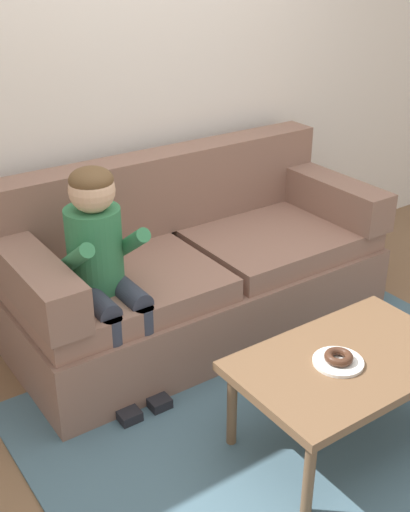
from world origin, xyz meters
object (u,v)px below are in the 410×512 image
Objects in this scene: donut at (339,357)px; toy_controller at (352,366)px; couch at (194,270)px; coffee_table at (347,367)px; person_child at (103,261)px.

donut is 0.72m from toy_controller.
coffee_table is (0.01, -1.15, 0.04)m from couch.
donut is (0.58, -0.95, -0.21)m from person_child.
couch is 0.98m from toy_controller.
toy_controller is at bearing -30.69° from person_child.
toy_controller is (0.47, 0.33, -0.43)m from donut.
person_child is 1.13m from donut.
couch reaches higher than toy_controller.
donut reaches higher than coffee_table.
person_child is 9.18× the size of donut.
person_child is at bearing 120.40° from toy_controller.
donut is at bearing -177.51° from coffee_table.
couch is 17.11× the size of donut.
coffee_table reaches higher than toy_controller.
toy_controller is (0.42, -0.83, -0.32)m from couch.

